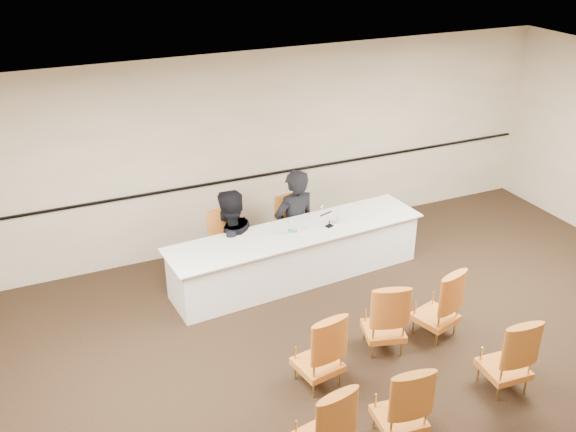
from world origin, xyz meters
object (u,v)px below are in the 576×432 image
(panelist_second, at_px, (229,250))
(aud_chair_back_left, at_px, (323,422))
(microphone, at_px, (329,217))
(aud_chair_front_right, at_px, (437,302))
(coffee_cup, at_px, (339,219))
(panel_table, at_px, (297,255))
(aud_chair_back_mid, at_px, (401,400))
(aud_chair_front_left, at_px, (318,348))
(aud_chair_front_mid, at_px, (385,315))
(water_bottle, at_px, (290,227))
(drinking_glass, at_px, (299,229))
(panelist_main_chair, at_px, (295,228))
(aud_chair_back_right, at_px, (506,352))
(panelist_main, at_px, (295,229))
(panelist_second_chair, at_px, (229,245))

(panelist_second, distance_m, aud_chair_back_left, 3.68)
(microphone, relative_size, aud_chair_front_right, 0.30)
(aud_chair_front_right, bearing_deg, coffee_cup, 84.22)
(panel_table, xyz_separation_m, aud_chair_back_mid, (-0.37, -3.21, 0.10))
(panel_table, distance_m, coffee_cup, 0.77)
(aud_chair_front_left, distance_m, aud_chair_front_mid, 1.03)
(water_bottle, relative_size, drinking_glass, 2.18)
(microphone, height_order, aud_chair_back_mid, microphone)
(drinking_glass, xyz_separation_m, aud_chair_back_mid, (-0.38, -3.17, -0.33))
(microphone, xyz_separation_m, drinking_glass, (-0.46, 0.02, -0.09))
(aud_chair_front_right, bearing_deg, aud_chair_back_left, -166.79)
(coffee_cup, bearing_deg, aud_chair_front_mid, -101.29)
(aud_chair_front_mid, bearing_deg, water_bottle, 117.38)
(coffee_cup, bearing_deg, aud_chair_back_left, -120.24)
(drinking_glass, relative_size, aud_chair_front_mid, 0.11)
(panelist_main_chair, xyz_separation_m, coffee_cup, (0.41, -0.60, 0.34))
(coffee_cup, bearing_deg, aud_chair_front_left, -122.93)
(drinking_glass, height_order, aud_chair_front_mid, aud_chair_front_mid)
(drinking_glass, distance_m, aud_chair_front_right, 2.14)
(panelist_main_chair, xyz_separation_m, panelist_second, (-1.07, -0.08, -0.09))
(aud_chair_back_mid, bearing_deg, drinking_glass, 89.76)
(water_bottle, height_order, aud_chair_back_mid, water_bottle)
(aud_chair_front_right, bearing_deg, drinking_glass, 101.16)
(microphone, relative_size, aud_chair_back_left, 0.30)
(panel_table, distance_m, water_bottle, 0.50)
(drinking_glass, xyz_separation_m, aud_chair_back_right, (1.09, -2.99, -0.33))
(aud_chair_front_left, xyz_separation_m, aud_chair_back_mid, (0.37, -1.07, 0.00))
(microphone, distance_m, water_bottle, 0.59)
(coffee_cup, relative_size, aud_chair_back_mid, 0.13)
(panelist_main_chair, relative_size, panelist_second, 0.51)
(drinking_glass, height_order, aud_chair_front_right, aud_chair_front_right)
(panelist_main, bearing_deg, microphone, 103.12)
(aud_chair_front_mid, bearing_deg, aud_chair_back_mid, -99.79)
(aud_chair_back_left, bearing_deg, drinking_glass, 58.56)
(panelist_main, relative_size, water_bottle, 8.73)
(panelist_second, xyz_separation_m, panelist_second_chair, (0.00, 0.00, 0.09))
(aud_chair_front_mid, bearing_deg, panelist_main, 106.70)
(aud_chair_front_right, relative_size, aud_chair_back_left, 1.00)
(panel_table, height_order, panelist_second, panelist_second)
(panelist_second, distance_m, microphone, 1.51)
(microphone, relative_size, water_bottle, 1.32)
(panelist_main_chair, height_order, microphone, microphone)
(microphone, xyz_separation_m, aud_chair_front_right, (0.52, -1.86, -0.42))
(water_bottle, distance_m, coffee_cup, 0.76)
(panel_table, height_order, coffee_cup, coffee_cup)
(panel_table, height_order, aud_chair_front_left, aud_chair_front_left)
(panelist_main, relative_size, panelist_second_chair, 2.00)
(panel_table, bearing_deg, aud_chair_back_left, -114.93)
(panelist_main_chair, relative_size, panelist_second_chair, 1.00)
(water_bottle, height_order, aud_chair_front_right, water_bottle)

